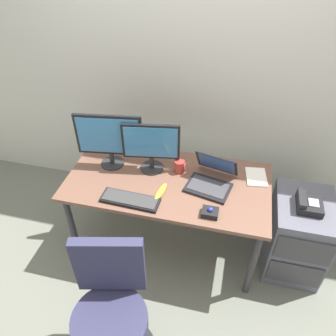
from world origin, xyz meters
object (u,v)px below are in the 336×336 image
object	(u,v)px
monitor_main	(109,138)
monitor_side	(151,145)
banana	(161,192)
office_chair	(112,315)
coffee_mug	(180,166)
keyboard	(130,200)
desk_phone	(308,203)
laptop	(211,179)
paper_notepad	(256,177)
trackball_mouse	(210,212)
file_cabinet	(297,235)

from	to	relation	value
monitor_main	monitor_side	xyz separation A→B (m)	(0.32, 0.02, -0.03)
banana	office_chair	bearing A→B (deg)	-97.28
monitor_side	coffee_mug	world-z (taller)	monitor_side
monitor_main	keyboard	size ratio (longest dim) A/B	1.20
desk_phone	laptop	world-z (taller)	laptop
keyboard	coffee_mug	xyz separation A→B (m)	(0.27, 0.39, 0.04)
monitor_side	paper_notepad	bearing A→B (deg)	5.66
monitor_side	trackball_mouse	distance (m)	0.66
monitor_main	monitor_side	bearing A→B (deg)	3.50
paper_notepad	banana	size ratio (longest dim) A/B	1.09
office_chair	coffee_mug	distance (m)	1.13
file_cabinet	desk_phone	world-z (taller)	desk_phone
desk_phone	keyboard	xyz separation A→B (m)	(-1.21, -0.29, 0.04)
coffee_mug	laptop	bearing A→B (deg)	-18.85
office_chair	laptop	xyz separation A→B (m)	(0.43, 0.98, 0.33)
coffee_mug	paper_notepad	size ratio (longest dim) A/B	0.47
monitor_side	banana	distance (m)	0.36
office_chair	file_cabinet	bearing A→B (deg)	40.77
office_chair	desk_phone	bearing A→B (deg)	40.50
desk_phone	office_chair	xyz separation A→B (m)	(-1.12, -0.96, -0.25)
file_cabinet	office_chair	xyz separation A→B (m)	(-1.13, -0.98, 0.11)
laptop	banana	size ratio (longest dim) A/B	2.03
desk_phone	office_chair	distance (m)	1.50
paper_notepad	banana	world-z (taller)	banana
laptop	paper_notepad	world-z (taller)	laptop
monitor_side	coffee_mug	distance (m)	0.28
monitor_side	coffee_mug	bearing A→B (deg)	4.29
file_cabinet	coffee_mug	world-z (taller)	coffee_mug
laptop	banana	world-z (taller)	laptop
office_chair	banana	xyz separation A→B (m)	(0.10, 0.78, 0.30)
monitor_main	paper_notepad	world-z (taller)	monitor_main
desk_phone	paper_notepad	size ratio (longest dim) A/B	0.96
file_cabinet	keyboard	bearing A→B (deg)	-165.84
coffee_mug	banana	size ratio (longest dim) A/B	0.51
desk_phone	coffee_mug	bearing A→B (deg)	173.84
file_cabinet	monitor_main	size ratio (longest dim) A/B	1.33
desk_phone	monitor_main	world-z (taller)	monitor_main
desk_phone	trackball_mouse	world-z (taller)	trackball_mouse
monitor_main	keyboard	distance (m)	0.50
trackball_mouse	office_chair	bearing A→B (deg)	-124.81
laptop	keyboard	bearing A→B (deg)	-149.42
laptop	paper_notepad	bearing A→B (deg)	24.68
file_cabinet	office_chair	bearing A→B (deg)	-139.23
desk_phone	coffee_mug	world-z (taller)	coffee_mug
file_cabinet	laptop	xyz separation A→B (m)	(-0.70, -0.00, 0.44)
keyboard	coffee_mug	distance (m)	0.48
desk_phone	laptop	distance (m)	0.70
desk_phone	monitor_side	world-z (taller)	monitor_side
monitor_side	keyboard	world-z (taller)	monitor_side
coffee_mug	paper_notepad	world-z (taller)	coffee_mug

